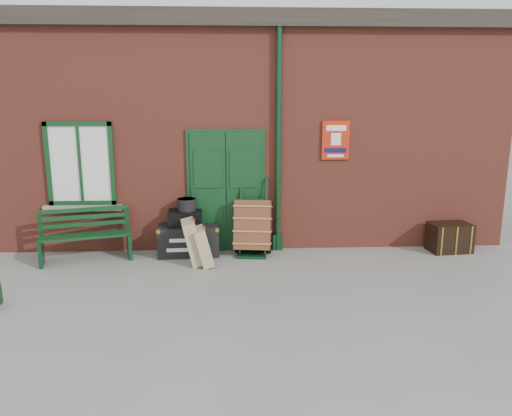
{
  "coord_description": "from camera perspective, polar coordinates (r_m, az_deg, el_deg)",
  "views": [
    {
      "loc": [
        -0.19,
        -7.55,
        2.85
      ],
      "look_at": [
        0.21,
        0.6,
        1.0
      ],
      "focal_mm": 35.0,
      "sensor_mm": 36.0,
      "label": 1
    }
  ],
  "objects": [
    {
      "name": "houdini_trunk",
      "position": [
        9.21,
        -7.7,
        -3.6
      ],
      "size": [
        1.12,
        0.66,
        0.55
      ],
      "primitive_type": "cube",
      "rotation": [
        0.0,
        0.0,
        0.05
      ],
      "color": "black",
      "rests_on": "ground"
    },
    {
      "name": "strongbox",
      "position": [
        9.1,
        -8.09,
        -1.13
      ],
      "size": [
        0.62,
        0.47,
        0.27
      ],
      "primitive_type": "cube",
      "rotation": [
        0.0,
        0.0,
        0.05
      ],
      "color": "black",
      "rests_on": "houdini_trunk"
    },
    {
      "name": "ground",
      "position": [
        8.07,
        -1.27,
        -7.9
      ],
      "size": [
        80.0,
        80.0,
        0.0
      ],
      "primitive_type": "plane",
      "color": "gray",
      "rests_on": "ground"
    },
    {
      "name": "suitcase_back",
      "position": [
        8.64,
        -7.24,
        -3.86
      ],
      "size": [
        0.45,
        0.59,
        0.78
      ],
      "primitive_type": "cube",
      "rotation": [
        0.0,
        -0.22,
        0.15
      ],
      "color": "tan",
      "rests_on": "ground"
    },
    {
      "name": "porter_trolley",
      "position": [
        9.09,
        -0.36,
        -2.09
      ],
      "size": [
        0.73,
        0.78,
        1.34
      ],
      "rotation": [
        0.0,
        0.0,
        -0.13
      ],
      "color": "black",
      "rests_on": "ground"
    },
    {
      "name": "bench",
      "position": [
        9.26,
        -18.92,
        -2.8
      ],
      "size": [
        1.6,
        0.85,
        0.95
      ],
      "rotation": [
        0.0,
        0.0,
        0.26
      ],
      "color": "#0E3518",
      "rests_on": "ground"
    },
    {
      "name": "station_building",
      "position": [
        11.07,
        -1.84,
        9.2
      ],
      "size": [
        10.3,
        4.3,
        4.36
      ],
      "color": "brown",
      "rests_on": "ground"
    },
    {
      "name": "suitcase_front",
      "position": [
        8.55,
        -6.07,
        -4.4
      ],
      "size": [
        0.41,
        0.53,
        0.68
      ],
      "primitive_type": "cube",
      "rotation": [
        0.0,
        -0.24,
        0.15
      ],
      "color": "tan",
      "rests_on": "ground"
    },
    {
      "name": "hatbox",
      "position": [
        9.05,
        -7.94,
        0.38
      ],
      "size": [
        0.34,
        0.34,
        0.22
      ],
      "primitive_type": "cylinder",
      "rotation": [
        0.0,
        0.0,
        0.05
      ],
      "color": "black",
      "rests_on": "strongbox"
    },
    {
      "name": "dark_trunk",
      "position": [
        9.96,
        21.25,
        -3.15
      ],
      "size": [
        0.79,
        0.56,
        0.53
      ],
      "primitive_type": "cube",
      "rotation": [
        0.0,
        0.0,
        0.1
      ],
      "color": "black",
      "rests_on": "ground"
    }
  ]
}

